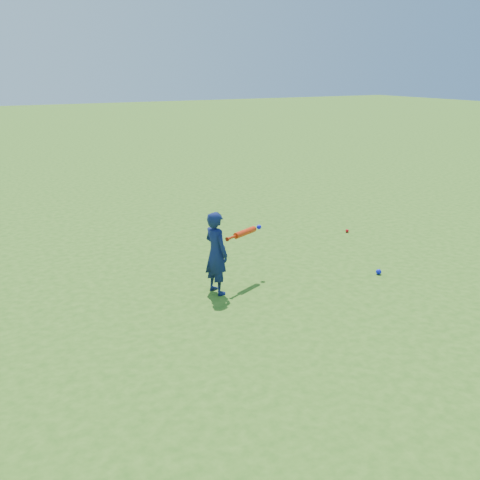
# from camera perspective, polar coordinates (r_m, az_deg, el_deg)

# --- Properties ---
(ground) EXTENTS (80.00, 80.00, 0.00)m
(ground) POSITION_cam_1_polar(r_m,az_deg,el_deg) (7.32, -8.11, -4.81)
(ground) COLOR #316317
(ground) RESTS_ON ground
(child) EXTENTS (0.33, 0.44, 1.09)m
(child) POSITION_cam_1_polar(r_m,az_deg,el_deg) (6.84, -2.56, -1.39)
(child) COLOR #101A4C
(child) RESTS_ON ground
(ground_ball_red) EXTENTS (0.06, 0.06, 0.06)m
(ground_ball_red) POSITION_cam_1_polar(r_m,az_deg,el_deg) (9.73, 11.36, 0.97)
(ground_ball_red) COLOR red
(ground_ball_red) RESTS_ON ground
(ground_ball_blue) EXTENTS (0.08, 0.08, 0.08)m
(ground_ball_blue) POSITION_cam_1_polar(r_m,az_deg,el_deg) (7.86, 14.57, -3.30)
(ground_ball_blue) COLOR #0C16D3
(ground_ball_blue) RESTS_ON ground
(bat_swing) EXTENTS (0.69, 0.35, 0.08)m
(bat_swing) POSITION_cam_1_polar(r_m,az_deg,el_deg) (7.20, 0.67, 0.87)
(bat_swing) COLOR red
(bat_swing) RESTS_ON ground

